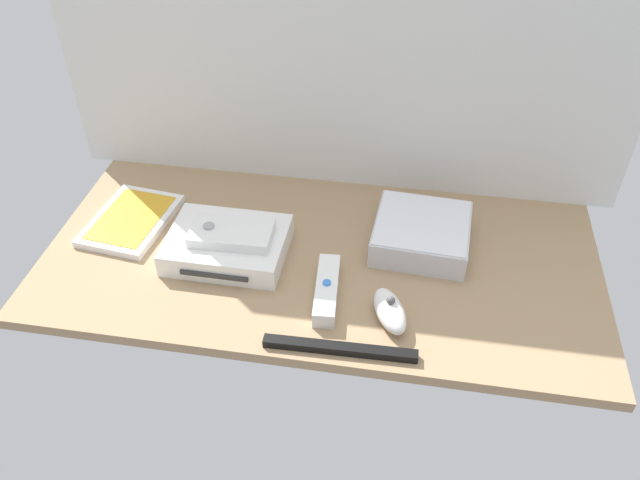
{
  "coord_description": "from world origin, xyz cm",
  "views": [
    {
      "loc": [
        14.24,
        -85.54,
        77.19
      ],
      "look_at": [
        0.0,
        0.0,
        4.0
      ],
      "focal_mm": 35.98,
      "sensor_mm": 36.0,
      "label": 1
    }
  ],
  "objects": [
    {
      "name": "mini_computer",
      "position": [
        17.74,
        6.57,
        2.64
      ],
      "size": [
        18.03,
        18.03,
        5.3
      ],
      "rotation": [
        0.0,
        0.0,
        -0.06
      ],
      "color": "silver",
      "rests_on": "ground_plane"
    },
    {
      "name": "remote_wand",
      "position": [
        2.76,
        -9.73,
        1.51
      ],
      "size": [
        4.75,
        15.04,
        3.4
      ],
      "rotation": [
        0.0,
        0.0,
        0.08
      ],
      "color": "white",
      "rests_on": "ground_plane"
    },
    {
      "name": "remote_nunchuk",
      "position": [
        13.59,
        -13.29,
        2.04
      ],
      "size": [
        8.04,
        10.93,
        5.1
      ],
      "rotation": [
        0.0,
        0.0,
        0.41
      ],
      "color": "white",
      "rests_on": "ground_plane"
    },
    {
      "name": "game_case",
      "position": [
        -37.42,
        3.66,
        0.76
      ],
      "size": [
        15.74,
        20.47,
        1.56
      ],
      "rotation": [
        0.0,
        0.0,
        -0.12
      ],
      "color": "white",
      "rests_on": "ground_plane"
    },
    {
      "name": "remote_classic_pad",
      "position": [
        -15.43,
        -2.37,
        5.41
      ],
      "size": [
        14.62,
        8.4,
        2.4
      ],
      "rotation": [
        0.0,
        0.0,
        0.03
      ],
      "color": "white",
      "rests_on": "game_console"
    },
    {
      "name": "game_console",
      "position": [
        -16.58,
        -1.98,
        2.2
      ],
      "size": [
        21.13,
        16.63,
        4.4
      ],
      "rotation": [
        0.0,
        0.0,
        -0.01
      ],
      "color": "white",
      "rests_on": "ground_plane"
    },
    {
      "name": "ground_plane",
      "position": [
        0.0,
        0.0,
        -1.0
      ],
      "size": [
        100.0,
        48.0,
        2.0
      ],
      "primitive_type": "cube",
      "color": "#9E7F5B",
      "rests_on": "ground"
    },
    {
      "name": "sensor_bar",
      "position": [
        6.65,
        -21.26,
        0.7
      ],
      "size": [
        24.04,
        2.44,
        1.4
      ],
      "primitive_type": "cube",
      "rotation": [
        0.0,
        0.0,
        0.03
      ],
      "color": "black",
      "rests_on": "ground_plane"
    },
    {
      "name": "back_wall",
      "position": [
        0.0,
        24.6,
        32.0
      ],
      "size": [
        110.0,
        1.2,
        64.0
      ],
      "primitive_type": "cube",
      "color": "silver",
      "rests_on": "ground"
    }
  ]
}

